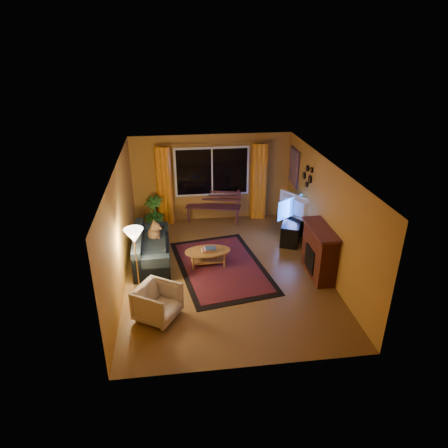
{
  "coord_description": "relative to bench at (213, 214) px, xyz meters",
  "views": [
    {
      "loc": [
        -1.05,
        -7.83,
        4.89
      ],
      "look_at": [
        0.0,
        0.3,
        1.05
      ],
      "focal_mm": 32.0,
      "sensor_mm": 36.0,
      "label": 1
    }
  ],
  "objects": [
    {
      "name": "potted_plant",
      "position": [
        -1.69,
        -0.26,
        0.24
      ],
      "size": [
        0.7,
        0.7,
        0.95
      ],
      "primitive_type": "imported",
      "rotation": [
        0.0,
        0.0,
        -0.42
      ],
      "color": "#235B1E",
      "rests_on": "ground"
    },
    {
      "name": "floor",
      "position": [
        -0.01,
        -2.75,
        -0.24
      ],
      "size": [
        4.5,
        6.0,
        0.02
      ],
      "primitive_type": "cube",
      "color": "brown",
      "rests_on": "ground"
    },
    {
      "name": "armchair",
      "position": [
        -1.51,
        -4.27,
        0.14
      ],
      "size": [
        0.97,
        0.98,
        0.75
      ],
      "primitive_type": "imported",
      "rotation": [
        0.0,
        0.0,
        1.02
      ],
      "color": "#C0AEA6",
      "rests_on": "ground"
    },
    {
      "name": "mirror_cluster",
      "position": [
        2.2,
        -1.45,
        1.57
      ],
      "size": [
        0.06,
        0.6,
        0.56
      ],
      "primitive_type": null,
      "color": "black",
      "rests_on": "wall_right"
    },
    {
      "name": "wall_back",
      "position": [
        -0.01,
        0.26,
        1.02
      ],
      "size": [
        4.5,
        0.02,
        2.5
      ],
      "primitive_type": "cube",
      "color": "#BC8031",
      "rests_on": "ground"
    },
    {
      "name": "curtain_left",
      "position": [
        -1.36,
        0.13,
        0.89
      ],
      "size": [
        0.36,
        0.36,
        2.24
      ],
      "primitive_type": "cylinder",
      "color": "orange",
      "rests_on": "ground"
    },
    {
      "name": "television",
      "position": [
        1.97,
        -1.32,
        0.65
      ],
      "size": [
        0.75,
        1.02,
        0.65
      ],
      "primitive_type": "imported",
      "rotation": [
        0.0,
        0.0,
        2.16
      ],
      "color": "black",
      "rests_on": "tv_console"
    },
    {
      "name": "ceiling",
      "position": [
        -0.01,
        -2.75,
        2.28
      ],
      "size": [
        4.5,
        6.0,
        0.02
      ],
      "primitive_type": "cube",
      "color": "white",
      "rests_on": "ground"
    },
    {
      "name": "sofa",
      "position": [
        -1.68,
        -2.14,
        0.15
      ],
      "size": [
        0.84,
        1.89,
        0.76
      ],
      "primitive_type": "cube",
      "rotation": [
        0.0,
        0.0,
        0.02
      ],
      "color": "black",
      "rests_on": "ground"
    },
    {
      "name": "rug",
      "position": [
        -0.09,
        -2.57,
        -0.22
      ],
      "size": [
        2.38,
        3.28,
        0.02
      ],
      "primitive_type": "cube",
      "rotation": [
        0.0,
        0.0,
        0.17
      ],
      "color": "maroon",
      "rests_on": "ground"
    },
    {
      "name": "floor_lamp",
      "position": [
        -1.94,
        -3.24,
        0.47
      ],
      "size": [
        0.26,
        0.26,
        1.41
      ],
      "primitive_type": "cylinder",
      "rotation": [
        0.0,
        0.0,
        0.11
      ],
      "color": "#BF8C3F",
      "rests_on": "ground"
    },
    {
      "name": "tv_console",
      "position": [
        1.97,
        -1.32,
        0.05
      ],
      "size": [
        0.93,
        1.41,
        0.56
      ],
      "primitive_type": "cube",
      "rotation": [
        0.0,
        0.0,
        -0.39
      ],
      "color": "black",
      "rests_on": "ground"
    },
    {
      "name": "wall_right",
      "position": [
        2.25,
        -2.75,
        1.02
      ],
      "size": [
        0.02,
        6.0,
        2.5
      ],
      "primitive_type": "cube",
      "color": "#BC8031",
      "rests_on": "ground"
    },
    {
      "name": "painting",
      "position": [
        2.21,
        -0.3,
        1.42
      ],
      "size": [
        0.04,
        0.76,
        0.96
      ],
      "primitive_type": "cube",
      "color": "#CB5E22",
      "rests_on": "wall_right"
    },
    {
      "name": "curtain_right",
      "position": [
        1.34,
        0.13,
        0.89
      ],
      "size": [
        0.36,
        0.36,
        2.24
      ],
      "primitive_type": "cylinder",
      "color": "orange",
      "rests_on": "ground"
    },
    {
      "name": "window",
      "position": [
        -0.01,
        0.19,
        1.22
      ],
      "size": [
        2.0,
        0.02,
        1.3
      ],
      "primitive_type": "cube",
      "color": "black",
      "rests_on": "wall_back"
    },
    {
      "name": "dog",
      "position": [
        -1.63,
        -1.71,
        0.37
      ],
      "size": [
        0.4,
        0.48,
        0.46
      ],
      "primitive_type": null,
      "rotation": [
        0.0,
        0.0,
        -0.27
      ],
      "color": "#9E6C3E",
      "rests_on": "sofa"
    },
    {
      "name": "coffee_table",
      "position": [
        -0.39,
        -2.44,
        -0.04
      ],
      "size": [
        1.08,
        1.08,
        0.39
      ],
      "primitive_type": "cylinder",
      "rotation": [
        0.0,
        0.0,
        0.02
      ],
      "color": "#AF7536",
      "rests_on": "ground"
    },
    {
      "name": "bench",
      "position": [
        0.0,
        0.0,
        0.0
      ],
      "size": [
        1.62,
        0.83,
        0.47
      ],
      "primitive_type": "cube",
      "rotation": [
        0.0,
        0.0,
        -0.25
      ],
      "color": "#481F26",
      "rests_on": "ground"
    },
    {
      "name": "fireplace",
      "position": [
        2.04,
        -3.15,
        0.32
      ],
      "size": [
        0.4,
        1.2,
        1.1
      ],
      "primitive_type": "cube",
      "color": "maroon",
      "rests_on": "ground"
    },
    {
      "name": "wall_left",
      "position": [
        -2.27,
        -2.75,
        1.02
      ],
      "size": [
        0.02,
        6.0,
        2.5
      ],
      "primitive_type": "cube",
      "color": "#BC8031",
      "rests_on": "ground"
    },
    {
      "name": "curtain_rod",
      "position": [
        -0.01,
        0.15,
        2.02
      ],
      "size": [
        3.2,
        0.03,
        0.03
      ],
      "primitive_type": "cylinder",
      "rotation": [
        0.0,
        1.57,
        0.0
      ],
      "color": "#BF8C3F",
      "rests_on": "wall_back"
    }
  ]
}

